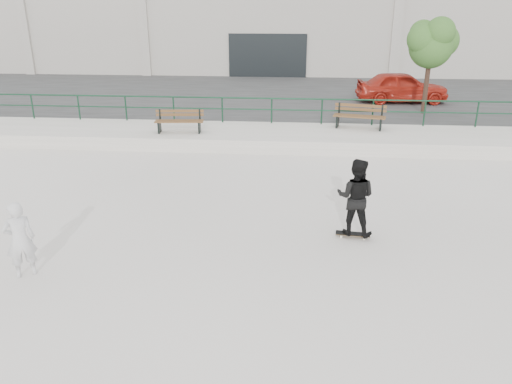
# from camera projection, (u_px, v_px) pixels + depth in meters

# --- Properties ---
(ground) EXTENTS (120.00, 120.00, 0.00)m
(ground) POSITION_uv_depth(u_px,v_px,m) (195.00, 264.00, 10.39)
(ground) COLOR #B4AEA4
(ground) RESTS_ON ground
(ledge) EXTENTS (30.00, 3.00, 0.50)m
(ledge) POSITION_uv_depth(u_px,v_px,m) (244.00, 137.00, 19.14)
(ledge) COLOR beige
(ledge) RESTS_ON ground
(parking_strip) EXTENTS (60.00, 14.00, 0.50)m
(parking_strip) POSITION_uv_depth(u_px,v_px,m) (260.00, 97.00, 27.04)
(parking_strip) COLOR #323232
(parking_strip) RESTS_ON ground
(railing) EXTENTS (28.00, 0.06, 1.03)m
(railing) POSITION_uv_depth(u_px,v_px,m) (247.00, 104.00, 19.99)
(railing) COLOR #153B26
(railing) RESTS_ON ledge
(commercial_building) EXTENTS (44.20, 16.33, 8.00)m
(commercial_building) POSITION_uv_depth(u_px,v_px,m) (274.00, 9.00, 38.51)
(commercial_building) COLOR #B9B3A6
(commercial_building) RESTS_ON ground
(bench_left) EXTENTS (1.84, 0.68, 0.83)m
(bench_left) POSITION_uv_depth(u_px,v_px,m) (179.00, 121.00, 18.66)
(bench_left) COLOR brown
(bench_left) RESTS_ON ledge
(bench_right) EXTENTS (2.05, 0.97, 0.91)m
(bench_right) POSITION_uv_depth(u_px,v_px,m) (359.00, 117.00, 19.25)
(bench_right) COLOR brown
(bench_right) RESTS_ON ledge
(tree) EXTENTS (2.28, 2.03, 4.05)m
(tree) POSITION_uv_depth(u_px,v_px,m) (432.00, 41.00, 20.90)
(tree) COLOR #3F281F
(tree) RESTS_ON parking_strip
(red_car) EXTENTS (4.42, 2.03, 1.47)m
(red_car) POSITION_uv_depth(u_px,v_px,m) (402.00, 87.00, 24.10)
(red_car) COLOR #B12215
(red_car) RESTS_ON parking_strip
(skateboard) EXTENTS (0.80, 0.28, 0.09)m
(skateboard) POSITION_uv_depth(u_px,v_px,m) (353.00, 234.00, 11.54)
(skateboard) COLOR black
(skateboard) RESTS_ON ground
(standing_skater) EXTENTS (1.02, 0.89, 1.80)m
(standing_skater) POSITION_uv_depth(u_px,v_px,m) (356.00, 197.00, 11.21)
(standing_skater) COLOR black
(standing_skater) RESTS_ON skateboard
(seated_skater) EXTENTS (0.69, 0.64, 1.57)m
(seated_skater) POSITION_uv_depth(u_px,v_px,m) (20.00, 240.00, 9.68)
(seated_skater) COLOR silver
(seated_skater) RESTS_ON ground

